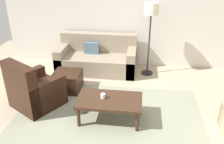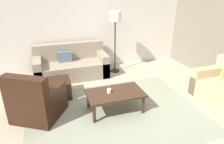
{
  "view_description": "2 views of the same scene",
  "coord_description": "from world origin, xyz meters",
  "px_view_note": "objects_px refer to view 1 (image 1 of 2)",
  "views": [
    {
      "loc": [
        0.52,
        -3.32,
        2.6
      ],
      "look_at": [
        0.04,
        0.39,
        0.77
      ],
      "focal_mm": 38.16,
      "sensor_mm": 36.0,
      "label": 1
    },
    {
      "loc": [
        -1.1,
        -3.17,
        2.31
      ],
      "look_at": [
        0.13,
        0.55,
        0.64
      ],
      "focal_mm": 32.29,
      "sensor_mm": 36.0,
      "label": 2
    }
  ],
  "objects_px": {
    "couch_main": "(97,58)",
    "ottoman": "(67,81)",
    "cup": "(103,96)",
    "lamp_standing": "(151,16)",
    "armchair_leather": "(34,92)",
    "coffee_table": "(110,102)"
  },
  "relations": [
    {
      "from": "coffee_table",
      "to": "lamp_standing",
      "type": "bearing_deg",
      "value": 71.07
    },
    {
      "from": "armchair_leather",
      "to": "ottoman",
      "type": "bearing_deg",
      "value": 58.49
    },
    {
      "from": "armchair_leather",
      "to": "lamp_standing",
      "type": "relative_size",
      "value": 0.64
    },
    {
      "from": "cup",
      "to": "armchair_leather",
      "type": "bearing_deg",
      "value": 171.54
    },
    {
      "from": "armchair_leather",
      "to": "cup",
      "type": "bearing_deg",
      "value": -8.46
    },
    {
      "from": "armchair_leather",
      "to": "coffee_table",
      "type": "xyz_separation_m",
      "value": [
        1.47,
        -0.22,
        0.05
      ]
    },
    {
      "from": "cup",
      "to": "lamp_standing",
      "type": "distance_m",
      "value": 2.27
    },
    {
      "from": "couch_main",
      "to": "lamp_standing",
      "type": "bearing_deg",
      "value": -4.32
    },
    {
      "from": "armchair_leather",
      "to": "lamp_standing",
      "type": "bearing_deg",
      "value": 38.61
    },
    {
      "from": "couch_main",
      "to": "ottoman",
      "type": "relative_size",
      "value": 3.41
    },
    {
      "from": "ottoman",
      "to": "cup",
      "type": "distance_m",
      "value": 1.32
    },
    {
      "from": "couch_main",
      "to": "cup",
      "type": "distance_m",
      "value": 2.06
    },
    {
      "from": "ottoman",
      "to": "lamp_standing",
      "type": "distance_m",
      "value": 2.31
    },
    {
      "from": "armchair_leather",
      "to": "lamp_standing",
      "type": "xyz_separation_m",
      "value": [
        2.13,
        1.7,
        1.1
      ]
    },
    {
      "from": "couch_main",
      "to": "coffee_table",
      "type": "relative_size",
      "value": 1.74
    },
    {
      "from": "cup",
      "to": "coffee_table",
      "type": "bearing_deg",
      "value": -8.71
    },
    {
      "from": "cup",
      "to": "lamp_standing",
      "type": "bearing_deg",
      "value": 67.81
    },
    {
      "from": "ottoman",
      "to": "coffee_table",
      "type": "relative_size",
      "value": 0.51
    },
    {
      "from": "coffee_table",
      "to": "ottoman",
      "type": "bearing_deg",
      "value": 138.38
    },
    {
      "from": "ottoman",
      "to": "cup",
      "type": "height_order",
      "value": "cup"
    },
    {
      "from": "cup",
      "to": "lamp_standing",
      "type": "height_order",
      "value": "lamp_standing"
    },
    {
      "from": "ottoman",
      "to": "coffee_table",
      "type": "xyz_separation_m",
      "value": [
        1.04,
        -0.93,
        0.16
      ]
    }
  ]
}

